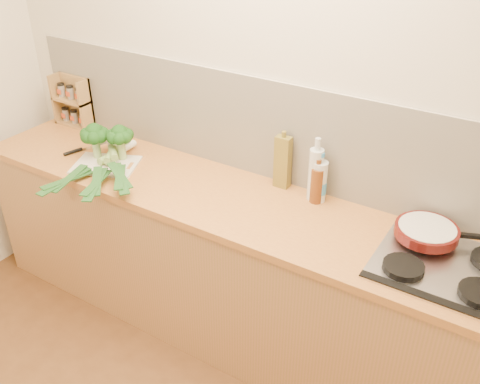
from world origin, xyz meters
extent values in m
plane|color=beige|center=(0.00, 1.50, 1.30)|extent=(3.50, 0.00, 3.50)
cube|color=silver|center=(0.00, 1.49, 1.17)|extent=(3.20, 0.02, 0.54)
cube|color=#A87146|center=(0.00, 1.20, 0.43)|extent=(3.20, 0.60, 0.86)
cube|color=#C08438|center=(0.00, 1.20, 0.88)|extent=(3.20, 0.62, 0.04)
cube|color=silver|center=(1.02, 1.20, 0.91)|extent=(0.58, 0.50, 0.01)
cube|color=black|center=(1.02, 0.97, 0.91)|extent=(0.58, 0.04, 0.01)
cylinder|color=black|center=(0.87, 1.08, 0.93)|extent=(0.17, 0.17, 0.03)
cylinder|color=black|center=(0.87, 1.32, 0.93)|extent=(0.17, 0.17, 0.03)
cube|color=beige|center=(-0.83, 1.12, 0.91)|extent=(0.42, 0.37, 0.01)
cylinder|color=#96BA6C|center=(-0.93, 1.16, 0.96)|extent=(0.05, 0.05, 0.09)
sphere|color=#103A10|center=(-0.93, 1.16, 1.07)|extent=(0.10, 0.10, 0.10)
sphere|color=#103A10|center=(-0.88, 1.16, 1.05)|extent=(0.08, 0.08, 0.08)
sphere|color=#103A10|center=(-0.90, 1.19, 1.05)|extent=(0.08, 0.08, 0.08)
sphere|color=#103A10|center=(-0.94, 1.20, 1.05)|extent=(0.08, 0.08, 0.08)
sphere|color=#103A10|center=(-0.97, 1.18, 1.05)|extent=(0.08, 0.08, 0.08)
sphere|color=#103A10|center=(-0.97, 1.14, 1.05)|extent=(0.08, 0.08, 0.08)
sphere|color=#103A10|center=(-0.94, 1.11, 1.05)|extent=(0.08, 0.08, 0.08)
sphere|color=#103A10|center=(-0.90, 1.12, 1.05)|extent=(0.08, 0.08, 0.08)
cylinder|color=#96BA6C|center=(-0.80, 1.22, 0.96)|extent=(0.05, 0.05, 0.10)
sphere|color=#103A10|center=(-0.80, 1.22, 1.07)|extent=(0.09, 0.09, 0.09)
sphere|color=#103A10|center=(-0.75, 1.22, 1.05)|extent=(0.07, 0.07, 0.07)
sphere|color=#103A10|center=(-0.77, 1.25, 1.05)|extent=(0.07, 0.07, 0.07)
sphere|color=#103A10|center=(-0.81, 1.26, 1.05)|extent=(0.07, 0.07, 0.07)
sphere|color=#103A10|center=(-0.83, 1.24, 1.05)|extent=(0.07, 0.07, 0.07)
sphere|color=#103A10|center=(-0.83, 1.20, 1.05)|extent=(0.07, 0.07, 0.07)
sphere|color=#103A10|center=(-0.81, 1.18, 1.05)|extent=(0.07, 0.07, 0.07)
sphere|color=#103A10|center=(-0.77, 1.19, 1.05)|extent=(0.07, 0.07, 0.07)
cylinder|color=white|center=(-0.84, 1.31, 0.93)|extent=(0.04, 0.13, 0.04)
cylinder|color=#7A9E4F|center=(-0.84, 1.17, 0.93)|extent=(0.04, 0.16, 0.04)
cube|color=#163F16|center=(-0.84, 0.85, 0.93)|extent=(0.09, 0.30, 0.02)
cube|color=#163F16|center=(-0.84, 0.83, 0.93)|extent=(0.05, 0.34, 0.01)
cube|color=#163F16|center=(-0.84, 0.86, 0.94)|extent=(0.10, 0.28, 0.02)
cylinder|color=white|center=(-0.90, 1.28, 0.95)|extent=(0.10, 0.13, 0.04)
cylinder|color=#7A9E4F|center=(-0.82, 1.16, 0.95)|extent=(0.12, 0.16, 0.04)
cube|color=#163F16|center=(-0.66, 0.89, 0.95)|extent=(0.15, 0.30, 0.02)
cube|color=#163F16|center=(-0.65, 0.87, 0.95)|extent=(0.22, 0.32, 0.01)
cube|color=#163F16|center=(-0.67, 0.90, 0.95)|extent=(0.22, 0.24, 0.02)
cylinder|color=white|center=(-0.90, 1.24, 0.97)|extent=(0.11, 0.10, 0.04)
cylinder|color=#7A9E4F|center=(-0.80, 1.16, 0.97)|extent=(0.14, 0.12, 0.04)
cube|color=#163F16|center=(-0.58, 0.97, 0.97)|extent=(0.23, 0.26, 0.02)
cube|color=#163F16|center=(-0.56, 0.96, 0.97)|extent=(0.29, 0.25, 0.01)
cube|color=#163F16|center=(-0.59, 0.98, 0.97)|extent=(0.27, 0.17, 0.02)
cube|color=silver|center=(-1.06, 1.26, 0.90)|extent=(0.08, 0.17, 0.00)
cylinder|color=black|center=(-1.10, 1.13, 0.91)|extent=(0.05, 0.11, 0.02)
cylinder|color=#50100D|center=(0.89, 1.33, 0.96)|extent=(0.28, 0.28, 0.04)
cylinder|color=beige|center=(0.89, 1.33, 0.98)|extent=(0.25, 0.25, 0.00)
cube|color=black|center=(1.07, 1.40, 0.96)|extent=(0.14, 0.07, 0.02)
cube|color=tan|center=(-1.40, 1.47, 1.06)|extent=(0.27, 0.02, 0.32)
cube|color=tan|center=(-1.40, 1.43, 0.91)|extent=(0.27, 0.11, 0.02)
cube|color=tan|center=(-1.40, 1.43, 1.07)|extent=(0.27, 0.11, 0.02)
cube|color=tan|center=(-1.53, 1.43, 1.06)|extent=(0.01, 0.11, 0.32)
cube|color=tan|center=(-1.27, 1.43, 1.06)|extent=(0.01, 0.11, 0.32)
cylinder|color=gray|center=(-1.48, 1.43, 0.95)|extent=(0.04, 0.04, 0.07)
cylinder|color=gray|center=(-1.40, 1.43, 0.95)|extent=(0.04, 0.04, 0.07)
cylinder|color=gray|center=(-1.32, 1.43, 0.95)|extent=(0.04, 0.04, 0.07)
cylinder|color=gray|center=(-1.48, 1.43, 1.12)|extent=(0.04, 0.04, 0.07)
cylinder|color=gray|center=(-1.40, 1.43, 1.12)|extent=(0.04, 0.04, 0.07)
cylinder|color=gray|center=(-1.32, 1.43, 1.12)|extent=(0.04, 0.04, 0.07)
cube|color=olive|center=(0.12, 1.44, 1.04)|extent=(0.08, 0.05, 0.28)
cylinder|color=olive|center=(0.12, 1.44, 1.20)|extent=(0.02, 0.02, 0.03)
cylinder|color=silver|center=(0.31, 1.42, 1.04)|extent=(0.07, 0.07, 0.27)
cylinder|color=silver|center=(0.31, 1.42, 1.20)|extent=(0.03, 0.03, 0.06)
cylinder|color=brown|center=(0.33, 1.39, 0.99)|extent=(0.06, 0.06, 0.18)
cylinder|color=brown|center=(0.33, 1.39, 1.11)|extent=(0.03, 0.03, 0.05)
cylinder|color=silver|center=(0.33, 1.41, 1.01)|extent=(0.08, 0.08, 0.21)
cylinder|color=silver|center=(0.33, 1.41, 1.13)|extent=(0.03, 0.03, 0.03)
cylinder|color=#388FD2|center=(0.33, 1.41, 0.97)|extent=(0.08, 0.08, 0.06)
camera|label=1|loc=(1.22, -0.73, 2.30)|focal=40.00mm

